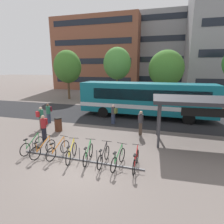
# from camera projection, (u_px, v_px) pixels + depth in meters

# --- Properties ---
(ground) EXTENTS (200.00, 200.00, 0.00)m
(ground) POSITION_uv_depth(u_px,v_px,m) (80.00, 168.00, 8.42)
(ground) COLOR #6B605B
(bus_lane_asphalt) EXTENTS (80.00, 7.20, 0.01)m
(bus_lane_asphalt) POSITION_uv_depth(u_px,v_px,m) (125.00, 116.00, 17.69)
(bus_lane_asphalt) COLOR #232326
(bus_lane_asphalt) RESTS_ON ground
(city_bus) EXTENTS (12.08, 2.81, 3.20)m
(city_bus) POSITION_uv_depth(u_px,v_px,m) (145.00, 99.00, 16.78)
(city_bus) COLOR #0F6070
(city_bus) RESTS_ON ground
(bike_rack) EXTENTS (6.52, 0.22, 0.70)m
(bike_rack) POSITION_uv_depth(u_px,v_px,m) (80.00, 159.00, 9.12)
(bike_rack) COLOR #47474C
(bike_rack) RESTS_ON ground
(parked_bicycle_green_0) EXTENTS (0.52, 1.72, 0.99)m
(parked_bicycle_green_0) POSITION_uv_depth(u_px,v_px,m) (32.00, 145.00, 9.98)
(parked_bicycle_green_0) COLOR black
(parked_bicycle_green_0) RESTS_ON ground
(parked_bicycle_orange_1) EXTENTS (0.55, 1.70, 0.99)m
(parked_bicycle_orange_1) POSITION_uv_depth(u_px,v_px,m) (43.00, 149.00, 9.56)
(parked_bicycle_orange_1) COLOR black
(parked_bicycle_orange_1) RESTS_ON ground
(parked_bicycle_orange_2) EXTENTS (0.53, 1.70, 0.99)m
(parked_bicycle_orange_2) POSITION_uv_depth(u_px,v_px,m) (58.00, 150.00, 9.44)
(parked_bicycle_orange_2) COLOR black
(parked_bicycle_orange_2) RESTS_ON ground
(parked_bicycle_yellow_3) EXTENTS (0.52, 1.70, 0.99)m
(parked_bicycle_yellow_3) POSITION_uv_depth(u_px,v_px,m) (71.00, 153.00, 9.11)
(parked_bicycle_yellow_3) COLOR black
(parked_bicycle_yellow_3) RESTS_ON ground
(parked_bicycle_green_4) EXTENTS (0.52, 1.72, 0.99)m
(parked_bicycle_green_4) POSITION_uv_depth(u_px,v_px,m) (88.00, 154.00, 8.98)
(parked_bicycle_green_4) COLOR black
(parked_bicycle_green_4) RESTS_ON ground
(parked_bicycle_black_5) EXTENTS (0.52, 1.72, 0.99)m
(parked_bicycle_black_5) POSITION_uv_depth(u_px,v_px,m) (104.00, 157.00, 8.72)
(parked_bicycle_black_5) COLOR black
(parked_bicycle_black_5) RESTS_ON ground
(parked_bicycle_green_6) EXTENTS (0.52, 1.71, 0.99)m
(parked_bicycle_green_6) POSITION_uv_depth(u_px,v_px,m) (118.00, 159.00, 8.48)
(parked_bicycle_green_6) COLOR black
(parked_bicycle_green_6) RESTS_ON ground
(parked_bicycle_red_7) EXTENTS (0.52, 1.72, 0.99)m
(parked_bicycle_red_7) POSITION_uv_depth(u_px,v_px,m) (136.00, 161.00, 8.31)
(parked_bicycle_red_7) COLOR black
(parked_bicycle_red_7) RESTS_ON ground
(transit_shelter) EXTENTS (6.97, 3.33, 2.81)m
(transit_shelter) POSITION_uv_depth(u_px,v_px,m) (214.00, 102.00, 10.37)
(transit_shelter) COLOR #38383D
(transit_shelter) RESTS_ON ground
(commuter_maroon_pack_0) EXTENTS (0.44, 0.58, 1.71)m
(commuter_maroon_pack_0) POSITION_uv_depth(u_px,v_px,m) (141.00, 121.00, 12.45)
(commuter_maroon_pack_0) COLOR #47382D
(commuter_maroon_pack_0) RESTS_ON ground
(commuter_olive_pack_1) EXTENTS (0.59, 0.46, 1.62)m
(commuter_olive_pack_1) POSITION_uv_depth(u_px,v_px,m) (114.00, 113.00, 14.90)
(commuter_olive_pack_1) COLOR #2D3851
(commuter_olive_pack_1) RESTS_ON ground
(commuter_maroon_pack_2) EXTENTS (0.35, 0.53, 1.66)m
(commuter_maroon_pack_2) POSITION_uv_depth(u_px,v_px,m) (49.00, 112.00, 15.16)
(commuter_maroon_pack_2) COLOR #2D3851
(commuter_maroon_pack_2) RESTS_ON ground
(commuter_red_pack_3) EXTENTS (0.41, 0.57, 1.65)m
(commuter_red_pack_3) POSITION_uv_depth(u_px,v_px,m) (44.00, 126.00, 11.57)
(commuter_red_pack_3) COLOR black
(commuter_red_pack_3) RESTS_ON ground
(commuter_red_pack_4) EXTENTS (0.52, 0.60, 1.72)m
(commuter_red_pack_4) POSITION_uv_depth(u_px,v_px,m) (41.00, 116.00, 13.62)
(commuter_red_pack_4) COLOR #47382D
(commuter_red_pack_4) RESTS_ON ground
(trash_bin) EXTENTS (0.55, 0.55, 1.03)m
(trash_bin) POSITION_uv_depth(u_px,v_px,m) (58.00, 124.00, 13.28)
(trash_bin) COLOR #4C2819
(trash_bin) RESTS_ON ground
(street_tree_0) EXTENTS (3.93, 3.93, 7.02)m
(street_tree_0) POSITION_uv_depth(u_px,v_px,m) (68.00, 67.00, 26.26)
(street_tree_0) COLOR brown
(street_tree_0) RESTS_ON ground
(street_tree_1) EXTENTS (3.85, 3.85, 7.35)m
(street_tree_1) POSITION_uv_depth(u_px,v_px,m) (117.00, 64.00, 25.49)
(street_tree_1) COLOR brown
(street_tree_1) RESTS_ON ground
(street_tree_2) EXTENTS (4.51, 4.51, 6.80)m
(street_tree_2) POSITION_uv_depth(u_px,v_px,m) (166.00, 69.00, 23.54)
(street_tree_2) COLOR brown
(street_tree_2) RESTS_ON ground
(building_left_wing) EXTENTS (18.27, 11.10, 14.61)m
(building_left_wing) POSITION_uv_depth(u_px,v_px,m) (101.00, 55.00, 41.17)
(building_left_wing) COLOR brown
(building_left_wing) RESTS_ON ground
(building_centre_block) EXTENTS (16.74, 12.52, 15.57)m
(building_centre_block) POSITION_uv_depth(u_px,v_px,m) (165.00, 53.00, 41.61)
(building_centre_block) COLOR gray
(building_centre_block) RESTS_ON ground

